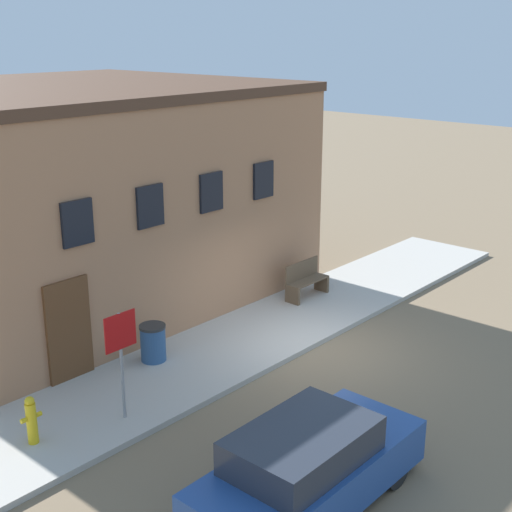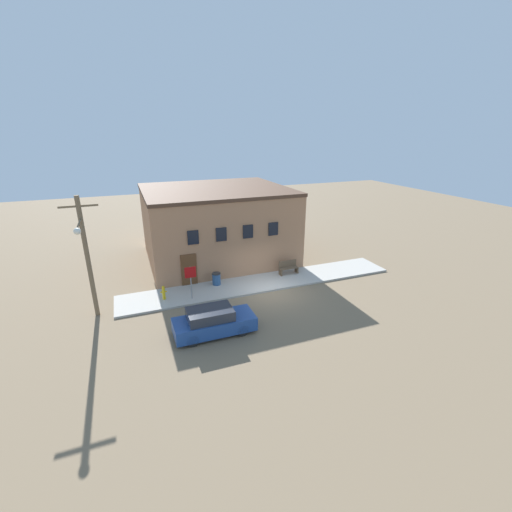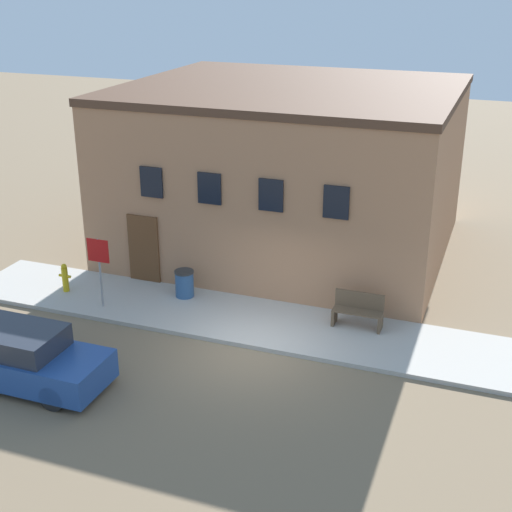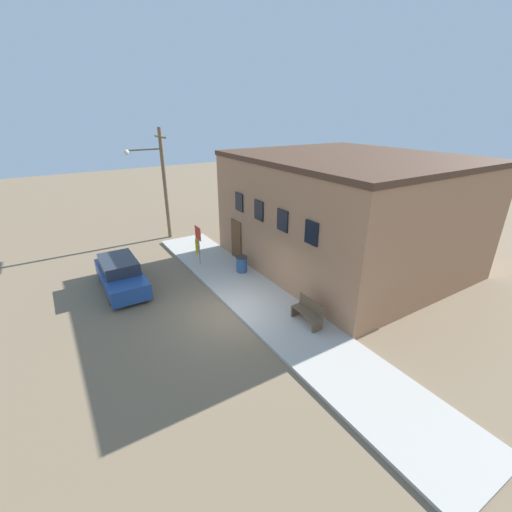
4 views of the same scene
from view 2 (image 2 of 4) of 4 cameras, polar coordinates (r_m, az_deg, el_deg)
name	(u,v)px [view 2 (image 2 of 4)]	position (r m, az deg, el deg)	size (l,w,h in m)	color
ground_plane	(270,292)	(21.63, 2.34, -6.00)	(80.00, 80.00, 0.00)	#7A664C
sidewalk	(262,283)	(22.73, 0.98, -4.47)	(18.29, 2.71, 0.12)	#B2ADA3
brick_building	(217,224)	(26.74, -6.59, 5.37)	(10.52, 9.29, 5.52)	#A87551
fire_hydrant	(164,293)	(21.00, -15.13, -5.90)	(0.38, 0.18, 0.87)	gold
stop_sign	(191,277)	(20.31, -10.84, -3.40)	(0.67, 0.06, 2.03)	gray
bench	(288,268)	(23.91, 5.41, -1.96)	(1.32, 0.44, 0.94)	brown
trash_bin	(216,279)	(22.33, -6.61, -3.77)	(0.56, 0.56, 0.80)	#2D517F
utility_pole	(86,254)	(19.45, -26.42, 0.31)	(1.80, 2.24, 6.59)	brown
parked_car	(213,322)	(17.32, -7.11, -10.82)	(4.01, 1.61, 1.38)	black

